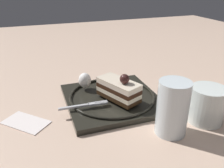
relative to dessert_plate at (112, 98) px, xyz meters
The scene contains 8 objects.
ground_plane 0.03m from the dessert_plate, 49.52° to the left, with size 2.40×2.40×0.00m, color #D2B097.
dessert_plate is the anchor object (origin of this frame).
cake_slice 0.05m from the dessert_plate, 107.05° to the left, with size 0.09×0.12×0.07m.
whipped_cream_dollop 0.09m from the dessert_plate, 50.73° to the right, with size 0.03×0.03×0.04m, color white.
fork 0.09m from the dessert_plate, 23.27° to the left, with size 0.12×0.02×0.00m.
drink_glass_near 0.19m from the dessert_plate, 112.60° to the left, with size 0.07×0.07×0.12m.
drink_glass_far 0.23m from the dessert_plate, 137.08° to the left, with size 0.08×0.08×0.08m.
folded_napkin 0.22m from the dessert_plate, ahead, with size 0.10×0.06×0.00m, color white.
Camera 1 is at (0.17, 0.49, 0.30)m, focal length 37.47 mm.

